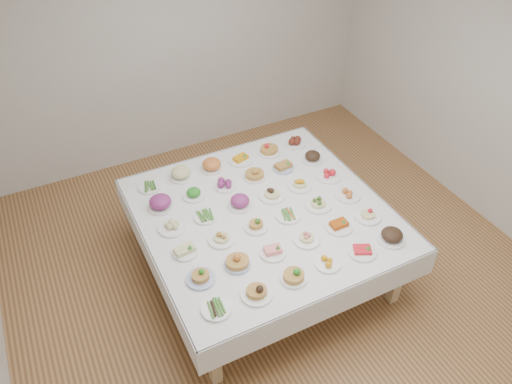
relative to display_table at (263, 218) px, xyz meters
name	(u,v)px	position (x,y,z in m)	size (l,w,h in m)	color
room_envelope	(281,112)	(0.08, -0.11, 1.15)	(5.02, 5.02, 2.81)	#A77645
display_table	(263,218)	(0.00, 0.00, 0.00)	(2.19, 2.19, 0.75)	white
dish_0	(216,308)	(-0.82, -0.81, 0.09)	(0.23, 0.23, 0.05)	white
dish_1	(257,289)	(-0.49, -0.82, 0.13)	(0.24, 0.24, 0.15)	white
dish_2	(294,275)	(-0.16, -0.82, 0.12)	(0.22, 0.21, 0.13)	white
dish_3	(328,262)	(0.17, -0.81, 0.10)	(0.21, 0.21, 0.08)	white
dish_4	(362,249)	(0.50, -0.82, 0.11)	(0.24, 0.24, 0.11)	white
dish_5	(392,235)	(0.81, -0.81, 0.13)	(0.24, 0.24, 0.14)	white
dish_6	(200,275)	(-0.81, -0.49, 0.13)	(0.23, 0.23, 0.13)	#4C66B2
dish_7	(237,260)	(-0.49, -0.48, 0.14)	(0.22, 0.21, 0.14)	#4C66B2
dish_8	(273,250)	(-0.17, -0.50, 0.10)	(0.22, 0.22, 0.10)	white
dish_9	(307,237)	(0.16, -0.49, 0.11)	(0.23, 0.23, 0.11)	white
dish_10	(339,224)	(0.50, -0.48, 0.11)	(0.24, 0.24, 0.10)	white
dish_11	(368,213)	(0.81, -0.49, 0.12)	(0.24, 0.24, 0.11)	white
dish_12	(185,250)	(-0.82, -0.16, 0.11)	(0.21, 0.21, 0.10)	white
dish_13	(221,236)	(-0.49, -0.16, 0.12)	(0.23, 0.23, 0.12)	white
dish_14	(256,224)	(-0.15, -0.16, 0.12)	(0.21, 0.21, 0.11)	white
dish_15	(288,215)	(0.17, -0.16, 0.09)	(0.23, 0.23, 0.05)	white
dish_16	(318,202)	(0.49, -0.16, 0.12)	(0.24, 0.24, 0.12)	white
dish_17	(348,194)	(0.82, -0.16, 0.10)	(0.23, 0.23, 0.09)	white
dish_18	(172,225)	(-0.82, 0.17, 0.11)	(0.24, 0.24, 0.10)	white
dish_19	(206,216)	(-0.50, 0.17, 0.09)	(0.22, 0.22, 0.05)	white
dish_20	(240,201)	(-0.16, 0.17, 0.13)	(0.24, 0.24, 0.14)	white
dish_21	(272,192)	(0.17, 0.15, 0.13)	(0.24, 0.24, 0.13)	white
dish_22	(300,182)	(0.48, 0.17, 0.12)	(0.23, 0.23, 0.12)	white
dish_23	(329,173)	(0.82, 0.17, 0.12)	(0.24, 0.24, 0.11)	white
dish_24	(160,201)	(-0.81, 0.48, 0.14)	(0.25, 0.25, 0.15)	white
dish_25	(194,193)	(-0.49, 0.49, 0.11)	(0.21, 0.21, 0.11)	white
dish_26	(225,184)	(-0.16, 0.49, 0.11)	(0.21, 0.21, 0.09)	white
dish_27	(255,172)	(0.16, 0.50, 0.13)	(0.22, 0.22, 0.14)	white
dish_28	(283,166)	(0.48, 0.49, 0.11)	(0.21, 0.21, 0.10)	#4C66B2
dish_29	(313,157)	(0.82, 0.48, 0.12)	(0.22, 0.22, 0.12)	white
dish_30	(150,187)	(-0.82, 0.81, 0.09)	(0.22, 0.22, 0.05)	white
dish_31	(181,173)	(-0.49, 0.82, 0.13)	(0.22, 0.22, 0.13)	white
dish_32	(212,164)	(-0.17, 0.81, 0.13)	(0.23, 0.23, 0.14)	white
dish_33	(241,158)	(0.16, 0.81, 0.11)	(0.24, 0.24, 0.10)	white
dish_34	(269,147)	(0.49, 0.81, 0.14)	(0.25, 0.24, 0.15)	white
dish_35	(295,141)	(0.81, 0.82, 0.11)	(0.23, 0.23, 0.10)	white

